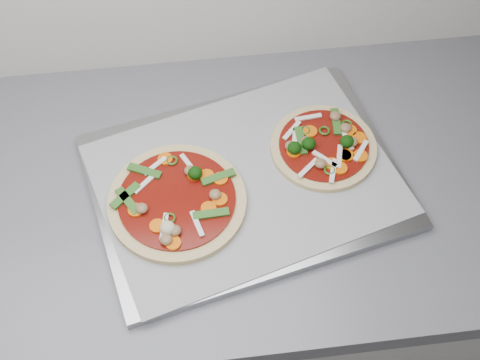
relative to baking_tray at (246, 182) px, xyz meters
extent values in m
cube|color=#B6B6B4|center=(-0.29, 0.00, -0.48)|extent=(3.60, 0.60, 0.86)
cube|color=slate|center=(-0.29, 0.00, -0.03)|extent=(3.60, 0.60, 0.04)
cube|color=gray|center=(0.00, 0.00, 0.00)|extent=(0.57, 0.47, 0.02)
cube|color=#A6A5AB|center=(0.00, 0.00, 0.01)|extent=(0.56, 0.47, 0.00)
cylinder|color=#DDC987|center=(-0.12, -0.04, 0.02)|extent=(0.31, 0.31, 0.01)
cylinder|color=maroon|center=(-0.12, -0.04, 0.02)|extent=(0.26, 0.26, 0.00)
cylinder|color=#FF6A01|center=(-0.15, -0.09, 0.03)|extent=(0.04, 0.04, 0.00)
ellipsoid|color=#8E694A|center=(-0.09, 0.01, 0.03)|extent=(0.02, 0.02, 0.01)
cylinder|color=#FF6A01|center=(-0.13, 0.04, 0.03)|extent=(0.04, 0.04, 0.00)
ellipsoid|color=#8E694A|center=(-0.14, -0.11, 0.03)|extent=(0.02, 0.02, 0.01)
cylinder|color=#FF6A01|center=(-0.13, -0.12, 0.03)|extent=(0.04, 0.04, 0.00)
ellipsoid|color=#8E694A|center=(-0.17, -0.05, 0.03)|extent=(0.03, 0.03, 0.01)
torus|color=#2B4A10|center=(-0.12, 0.04, 0.03)|extent=(0.02, 0.02, 0.00)
cube|color=white|center=(-0.15, 0.03, 0.03)|extent=(0.04, 0.04, 0.00)
cylinder|color=#FF6A01|center=(-0.07, -0.06, 0.03)|extent=(0.03, 0.03, 0.00)
ellipsoid|color=#0E3B07|center=(-0.08, 0.00, 0.04)|extent=(0.03, 0.03, 0.02)
cube|color=#376620|center=(-0.17, 0.02, 0.03)|extent=(0.06, 0.04, 0.00)
cylinder|color=#FF6A01|center=(-0.06, 0.00, 0.03)|extent=(0.03, 0.03, 0.00)
cube|color=white|center=(-0.09, -0.09, 0.03)|extent=(0.02, 0.05, 0.00)
cube|color=#376620|center=(-0.19, -0.03, 0.03)|extent=(0.04, 0.06, 0.00)
cube|color=white|center=(-0.09, 0.03, 0.03)|extent=(0.03, 0.05, 0.00)
cylinder|color=#FF6A01|center=(-0.18, -0.05, 0.03)|extent=(0.04, 0.04, 0.00)
cylinder|color=#FF6A01|center=(-0.05, -0.05, 0.03)|extent=(0.03, 0.03, 0.00)
cylinder|color=#FF6A01|center=(-0.08, 0.01, 0.03)|extent=(0.03, 0.03, 0.00)
cube|color=white|center=(-0.17, 0.00, 0.03)|extent=(0.04, 0.04, 0.00)
cylinder|color=#FF6A01|center=(-0.04, -0.01, 0.03)|extent=(0.04, 0.04, 0.00)
ellipsoid|color=#8E694A|center=(-0.05, -0.04, 0.03)|extent=(0.02, 0.02, 0.01)
ellipsoid|color=#8E694A|center=(-0.12, -0.10, 0.03)|extent=(0.03, 0.03, 0.01)
ellipsoid|color=beige|center=(-0.13, -0.10, 0.04)|extent=(0.03, 0.03, 0.02)
cube|color=#376620|center=(-0.05, -0.01, 0.03)|extent=(0.06, 0.03, 0.00)
torus|color=#2B4A10|center=(-0.13, -0.07, 0.03)|extent=(0.03, 0.03, 0.00)
cube|color=#376620|center=(-0.06, -0.07, 0.03)|extent=(0.06, 0.02, 0.00)
cube|color=white|center=(-0.14, -0.09, 0.03)|extent=(0.02, 0.05, 0.00)
cube|color=#376620|center=(-0.20, -0.02, 0.03)|extent=(0.05, 0.05, 0.00)
cylinder|color=#DDC987|center=(0.14, 0.04, 0.02)|extent=(0.22, 0.22, 0.01)
cylinder|color=maroon|center=(0.14, 0.04, 0.02)|extent=(0.19, 0.19, 0.00)
cylinder|color=#FF6A01|center=(0.09, 0.03, 0.03)|extent=(0.03, 0.03, 0.00)
ellipsoid|color=#8E694A|center=(0.08, 0.04, 0.03)|extent=(0.03, 0.03, 0.01)
cube|color=white|center=(0.14, -0.01, 0.03)|extent=(0.02, 0.05, 0.00)
torus|color=#2B4A10|center=(0.11, 0.08, 0.03)|extent=(0.02, 0.02, 0.00)
ellipsoid|color=#8E694A|center=(0.19, 0.04, 0.03)|extent=(0.03, 0.03, 0.01)
cube|color=white|center=(0.09, 0.06, 0.03)|extent=(0.02, 0.05, 0.00)
cube|color=white|center=(0.14, 0.01, 0.03)|extent=(0.04, 0.04, 0.00)
ellipsoid|color=#8E694A|center=(0.13, 0.00, 0.03)|extent=(0.03, 0.03, 0.01)
cube|color=white|center=(0.16, 0.01, 0.03)|extent=(0.02, 0.05, 0.00)
ellipsoid|color=#8E694A|center=(0.17, 0.10, 0.03)|extent=(0.03, 0.03, 0.01)
cylinder|color=#FF6A01|center=(0.20, 0.05, 0.03)|extent=(0.03, 0.03, 0.00)
cube|color=#376620|center=(0.10, 0.06, 0.03)|extent=(0.01, 0.06, 0.00)
cube|color=white|center=(0.10, 0.00, 0.03)|extent=(0.04, 0.04, 0.00)
ellipsoid|color=#8E694A|center=(0.11, 0.05, 0.03)|extent=(0.03, 0.03, 0.01)
cylinder|color=#FF6A01|center=(0.19, 0.07, 0.03)|extent=(0.03, 0.03, 0.00)
torus|color=#2B4A10|center=(0.14, -0.01, 0.03)|extent=(0.03, 0.03, 0.00)
ellipsoid|color=#8E694A|center=(0.18, 0.04, 0.03)|extent=(0.03, 0.03, 0.01)
cube|color=white|center=(0.20, 0.02, 0.03)|extent=(0.04, 0.04, 0.00)
ellipsoid|color=#0E3B07|center=(0.11, 0.04, 0.03)|extent=(0.03, 0.03, 0.02)
cylinder|color=#FF6A01|center=(0.15, 0.00, 0.03)|extent=(0.03, 0.03, 0.00)
cube|color=#376620|center=(0.17, 0.09, 0.03)|extent=(0.02, 0.06, 0.00)
cylinder|color=#FF6A01|center=(0.17, 0.02, 0.03)|extent=(0.03, 0.03, 0.00)
cylinder|color=#FF6A01|center=(0.16, -0.01, 0.03)|extent=(0.03, 0.03, 0.00)
torus|color=#2B4A10|center=(0.19, 0.08, 0.03)|extent=(0.02, 0.02, 0.00)
cube|color=white|center=(0.12, 0.10, 0.03)|extent=(0.05, 0.01, 0.00)
ellipsoid|color=#8E694A|center=(0.18, 0.07, 0.03)|extent=(0.03, 0.03, 0.01)
cube|color=white|center=(0.09, 0.08, 0.03)|extent=(0.04, 0.04, 0.00)
ellipsoid|color=#0E3B07|center=(0.18, 0.04, 0.03)|extent=(0.03, 0.03, 0.02)
ellipsoid|color=#0E3B07|center=(0.09, 0.04, 0.03)|extent=(0.03, 0.03, 0.02)
torus|color=#2B4A10|center=(0.15, 0.07, 0.03)|extent=(0.02, 0.02, 0.00)
cylinder|color=#FF6A01|center=(0.20, 0.01, 0.03)|extent=(0.03, 0.03, 0.00)
cube|color=white|center=(0.18, 0.05, 0.03)|extent=(0.02, 0.05, 0.00)
cylinder|color=#FF6A01|center=(0.12, 0.07, 0.03)|extent=(0.04, 0.04, 0.00)
cylinder|color=#FF6A01|center=(0.17, 0.02, 0.03)|extent=(0.03, 0.03, 0.00)
camera|label=1|loc=(-0.09, -0.63, 0.93)|focal=50.00mm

